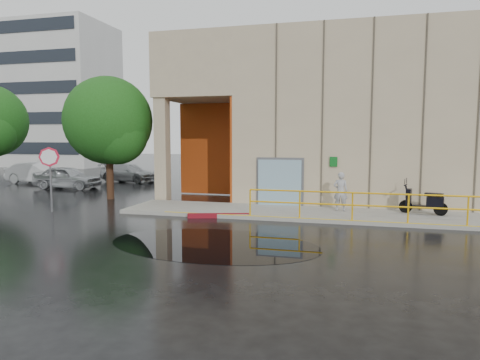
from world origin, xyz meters
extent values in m
plane|color=black|center=(0.00, 0.00, 0.00)|extent=(120.00, 120.00, 0.00)
cube|color=gray|center=(4.00, 4.50, 0.07)|extent=(20.00, 3.00, 0.15)
cube|color=tan|center=(6.00, 11.00, 4.00)|extent=(16.00, 10.00, 8.00)
cube|color=tan|center=(-4.00, 11.00, 6.50)|extent=(4.00, 10.00, 3.00)
cube|color=tan|center=(-5.60, 6.40, 2.50)|extent=(0.60, 0.60, 5.00)
cube|color=#A53F0F|center=(-4.00, 9.50, 2.50)|extent=(3.80, 0.15, 4.90)
cube|color=#A53F0F|center=(-2.05, 7.75, 2.50)|extent=(0.10, 3.50, 4.90)
cube|color=#86A6B7|center=(0.20, 5.88, 1.15)|extent=(1.90, 0.10, 2.00)
cube|color=slate|center=(0.20, 5.96, 1.15)|extent=(2.10, 0.06, 2.20)
cube|color=#0D5B1B|center=(2.50, 5.94, 2.10)|extent=(0.32, 0.04, 0.42)
cylinder|color=#F1AE0C|center=(4.25, 3.15, 1.15)|extent=(9.50, 0.06, 0.06)
cylinder|color=#F1AE0C|center=(4.25, 3.15, 0.70)|extent=(9.50, 0.06, 0.06)
cube|color=#B6B6B1|center=(-28.00, 28.00, 7.50)|extent=(12.00, 8.00, 15.00)
imported|color=#9D9EA2|center=(2.84, 5.06, 0.95)|extent=(0.60, 0.41, 1.59)
cylinder|color=black|center=(5.36, 5.23, 0.40)|extent=(0.52, 0.23, 0.51)
cylinder|color=black|center=(6.59, 4.90, 0.40)|extent=(0.52, 0.23, 0.51)
cylinder|color=slate|center=(-9.00, 2.67, 1.19)|extent=(0.08, 0.08, 2.38)
cylinder|color=red|center=(-9.00, 2.64, 2.32)|extent=(0.66, 0.56, 0.82)
cylinder|color=white|center=(-9.00, 2.62, 2.32)|extent=(0.50, 0.42, 0.65)
cube|color=maroon|center=(-1.76, 3.10, 0.09)|extent=(2.36, 0.81, 0.18)
cube|color=black|center=(-0.69, -0.87, 0.00)|extent=(6.64, 4.35, 0.01)
imported|color=silver|center=(-13.49, 9.84, 0.70)|extent=(4.15, 1.81, 1.39)
imported|color=silver|center=(-17.26, 11.82, 0.72)|extent=(4.47, 1.83, 1.44)
imported|color=#989B9E|center=(-11.87, 14.43, 0.63)|extent=(4.60, 2.56, 1.26)
cylinder|color=#311D10|center=(-8.63, 6.65, 1.33)|extent=(0.36, 0.36, 2.65)
sphere|color=#276216|center=(-8.63, 6.65, 3.97)|extent=(4.39, 4.39, 4.39)
sphere|color=#276216|center=(-8.07, 6.47, 3.31)|extent=(3.07, 3.07, 3.07)
camera|label=1|loc=(3.15, -12.65, 3.17)|focal=32.00mm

